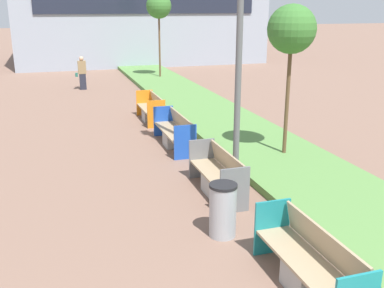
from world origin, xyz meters
name	(u,v)px	position (x,y,z in m)	size (l,w,h in m)	color
planter_grass_strip	(231,127)	(3.20, 12.00, 0.09)	(2.80, 120.00, 0.18)	#568442
building_backdrop	(137,9)	(4.00, 32.43, 3.68)	(16.87, 9.00, 7.35)	#939EAD
bench_teal_frame	(309,267)	(0.94, 3.48, 0.37)	(0.65, 2.21, 0.94)	#9E9B96
bench_grey_frame	(218,177)	(0.94, 7.17, 0.37)	(0.65, 2.07, 0.94)	#9E9B96
bench_blue_frame	(175,134)	(0.94, 10.77, 0.38)	(0.65, 2.46, 0.94)	#9E9B96
bench_orange_frame	(151,111)	(0.94, 13.92, 0.36)	(0.65, 2.00, 0.94)	#9E9B96
litter_bin	(223,210)	(0.34, 5.36, 0.49)	(0.50, 0.50, 0.98)	#9EA0A5
sapling_tree_near	(292,30)	(3.43, 8.79, 3.35)	(1.21, 1.21, 3.99)	brown
sapling_tree_far	(159,6)	(3.43, 22.97, 3.90)	(1.34, 1.34, 4.60)	brown
pedestrian_walking	(82,73)	(-0.91, 21.10, 0.81)	(0.53, 0.24, 1.61)	#232633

